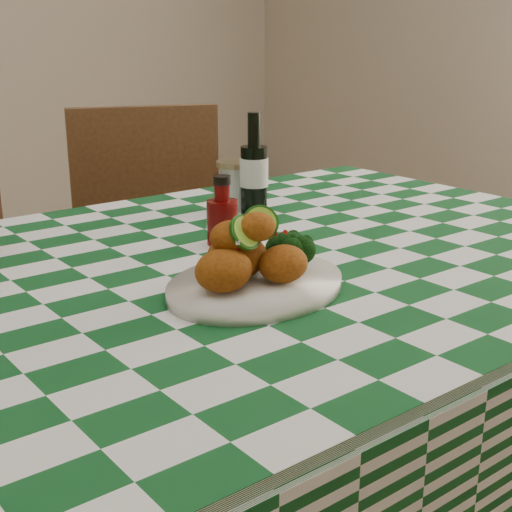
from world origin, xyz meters
TOP-DOWN VIEW (x-y plane):
  - dining_table at (0.00, 0.00)m, footprint 1.66×1.06m
  - plate at (-0.03, -0.14)m, footprint 0.35×0.30m
  - fried_chicken_pile at (-0.04, -0.14)m, footprint 0.16×0.12m
  - broccoli_side at (0.05, -0.13)m, footprint 0.08×0.08m
  - ketchup_bottle at (0.07, 0.09)m, footprint 0.07×0.07m
  - mason_jar at (0.25, 0.29)m, footprint 0.12×0.12m
  - beer_bottle at (0.26, 0.23)m, footprint 0.07×0.07m
  - wooden_chair_right at (0.30, 0.72)m, footprint 0.57×0.58m

SIDE VIEW (x-z plane):
  - dining_table at x=0.00m, z-range 0.00..0.79m
  - wooden_chair_right at x=0.30m, z-range 0.00..0.95m
  - plate at x=-0.03m, z-range 0.79..0.80m
  - broccoli_side at x=0.05m, z-range 0.80..0.86m
  - mason_jar at x=0.25m, z-range 0.79..0.89m
  - ketchup_bottle at x=0.07m, z-range 0.79..0.91m
  - fried_chicken_pile at x=-0.04m, z-range 0.80..0.91m
  - beer_bottle at x=0.26m, z-range 0.79..1.00m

